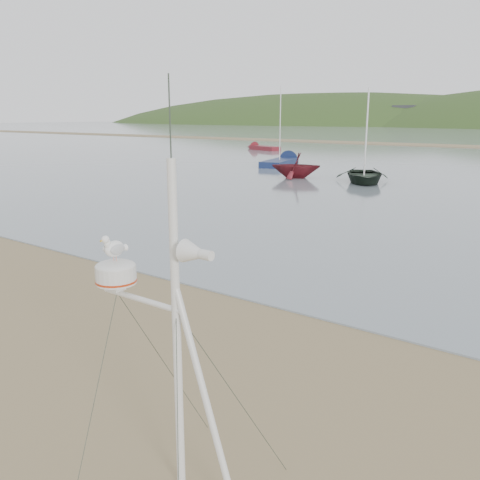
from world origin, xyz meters
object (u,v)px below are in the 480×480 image
Objects in this scene: boat_red at (296,154)px; boat_dark at (366,145)px; sailboat_blue_near at (286,161)px; mast_rig at (172,400)px; dinghy_red_far at (258,147)px.

boat_dark is at bearing 68.31° from boat_red.
boat_red is 0.44× the size of sailboat_blue_near.
mast_rig is at bearing -98.92° from boat_dark.
sailboat_blue_near is (-19.85, 35.23, -0.81)m from mast_rig.
boat_dark is at bearing 108.65° from mast_rig.
mast_rig is 0.62× the size of sailboat_blue_near.
boat_red is at bearing -50.65° from dinghy_red_far.
boat_red is 29.73m from dinghy_red_far.
sailboat_blue_near is at bearing 119.40° from mast_rig.
boat_red reaches higher than dinghy_red_far.
sailboat_blue_near is at bearing 114.64° from boat_dark.
mast_rig is 1.42× the size of boat_red.
sailboat_blue_near reaches higher than boat_red.
boat_dark is at bearing -43.83° from dinghy_red_far.
boat_dark reaches higher than dinghy_red_far.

